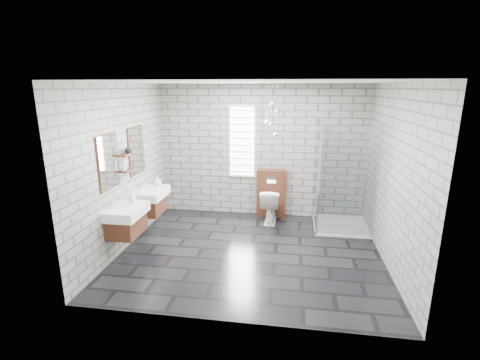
% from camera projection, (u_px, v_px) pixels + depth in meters
% --- Properties ---
extents(floor, '(4.20, 3.60, 0.02)m').
position_uv_depth(floor, '(250.00, 252.00, 5.74)').
color(floor, black).
rests_on(floor, ground).
extents(ceiling, '(4.20, 3.60, 0.02)m').
position_uv_depth(ceiling, '(252.00, 81.00, 5.04)').
color(ceiling, white).
rests_on(ceiling, wall_back).
extents(wall_back, '(4.20, 0.02, 2.70)m').
position_uv_depth(wall_back, '(261.00, 151.00, 7.12)').
color(wall_back, gray).
rests_on(wall_back, floor).
extents(wall_front, '(4.20, 0.02, 2.70)m').
position_uv_depth(wall_front, '(231.00, 212.00, 3.66)').
color(wall_front, gray).
rests_on(wall_front, floor).
extents(wall_left, '(0.02, 3.60, 2.70)m').
position_uv_depth(wall_left, '(123.00, 168.00, 5.69)').
color(wall_left, gray).
rests_on(wall_left, floor).
extents(wall_right, '(0.02, 3.60, 2.70)m').
position_uv_depth(wall_right, '(394.00, 177.00, 5.09)').
color(wall_right, gray).
rests_on(wall_right, floor).
extents(vanity_left, '(0.47, 0.70, 1.57)m').
position_uv_depth(vanity_left, '(124.00, 212.00, 5.36)').
color(vanity_left, '#4B2617').
rests_on(vanity_left, wall_left).
extents(vanity_right, '(0.47, 0.70, 1.57)m').
position_uv_depth(vanity_right, '(149.00, 194.00, 6.28)').
color(vanity_right, '#4B2617').
rests_on(vanity_right, wall_left).
extents(shelf_lower, '(0.14, 0.30, 0.03)m').
position_uv_depth(shelf_lower, '(127.00, 170.00, 5.64)').
color(shelf_lower, '#4B2617').
rests_on(shelf_lower, wall_left).
extents(shelf_upper, '(0.14, 0.30, 0.03)m').
position_uv_depth(shelf_upper, '(125.00, 155.00, 5.58)').
color(shelf_upper, '#4B2617').
rests_on(shelf_upper, wall_left).
extents(window, '(0.56, 0.05, 1.48)m').
position_uv_depth(window, '(242.00, 142.00, 7.10)').
color(window, white).
rests_on(window, wall_back).
extents(cistern_panel, '(0.60, 0.20, 1.00)m').
position_uv_depth(cistern_panel, '(271.00, 193.00, 7.20)').
color(cistern_panel, '#4B2617').
rests_on(cistern_panel, floor).
extents(flush_plate, '(0.18, 0.01, 0.12)m').
position_uv_depth(flush_plate, '(272.00, 180.00, 7.02)').
color(flush_plate, silver).
rests_on(flush_plate, cistern_panel).
extents(shower_enclosure, '(1.00, 1.00, 2.03)m').
position_uv_depth(shower_enclosure, '(337.00, 204.00, 6.52)').
color(shower_enclosure, white).
rests_on(shower_enclosure, floor).
extents(pendant_cluster, '(0.26, 0.23, 0.97)m').
position_uv_depth(pendant_cluster, '(273.00, 118.00, 6.48)').
color(pendant_cluster, silver).
rests_on(pendant_cluster, ceiling).
extents(toilet, '(0.39, 0.67, 0.68)m').
position_uv_depth(toilet, '(270.00, 205.00, 6.95)').
color(toilet, white).
rests_on(toilet, floor).
extents(soap_bottle_a, '(0.11, 0.11, 0.19)m').
position_uv_depth(soap_bottle_a, '(132.00, 197.00, 5.49)').
color(soap_bottle_a, '#B2B2B2').
rests_on(soap_bottle_a, vanity_left).
extents(soap_bottle_b, '(0.16, 0.16, 0.18)m').
position_uv_depth(soap_bottle_b, '(158.00, 181.00, 6.44)').
color(soap_bottle_b, '#B2B2B2').
rests_on(soap_bottle_b, vanity_right).
extents(soap_bottle_c, '(0.12, 0.12, 0.24)m').
position_uv_depth(soap_bottle_c, '(124.00, 164.00, 5.51)').
color(soap_bottle_c, '#B2B2B2').
rests_on(soap_bottle_c, shelf_lower).
extents(vase, '(0.14, 0.14, 0.12)m').
position_uv_depth(vase, '(128.00, 149.00, 5.63)').
color(vase, '#B2B2B2').
rests_on(vase, shelf_upper).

